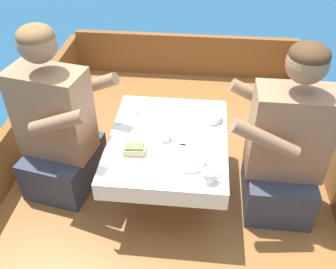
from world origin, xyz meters
name	(u,v)px	position (x,y,z in m)	size (l,w,h in m)	color
ground_plane	(167,228)	(0.00, 0.00, 0.00)	(60.00, 60.00, 0.00)	navy
boat_deck	(167,213)	(0.00, 0.00, 0.14)	(2.05, 3.14, 0.28)	brown
gunwale_port	(0,167)	(-0.99, 0.00, 0.44)	(0.06, 3.14, 0.32)	brown
bow_coaming	(184,55)	(0.00, 1.54, 0.47)	(1.93, 0.06, 0.37)	brown
cockpit_table	(168,143)	(0.00, 0.08, 0.64)	(0.65, 0.80, 0.40)	#B2B2B7
person_port	(58,130)	(-0.63, 0.08, 0.69)	(0.58, 0.52, 1.02)	#333847
person_starboard	(285,149)	(0.63, 0.04, 0.68)	(0.53, 0.44, 1.00)	#333847
plate_sandwich	(135,153)	(-0.16, -0.07, 0.69)	(0.18, 0.18, 0.01)	silver
plate_bread	(180,122)	(0.06, 0.22, 0.69)	(0.18, 0.18, 0.01)	silver
sandwich	(134,149)	(-0.16, -0.07, 0.71)	(0.12, 0.08, 0.05)	#E0BC7F
bowl_port_near	(211,116)	(0.23, 0.28, 0.70)	(0.13, 0.13, 0.04)	silver
bowl_starboard_near	(190,160)	(0.13, -0.12, 0.70)	(0.15, 0.15, 0.04)	silver
coffee_cup_port	(164,135)	(-0.02, 0.06, 0.71)	(0.09, 0.07, 0.05)	silver
coffee_cup_starboard	(209,176)	(0.23, -0.23, 0.71)	(0.10, 0.07, 0.06)	silver
utensil_spoon_port	(130,116)	(-0.24, 0.26, 0.68)	(0.10, 0.15, 0.01)	silver
utensil_fork_starboard	(144,113)	(-0.17, 0.30, 0.68)	(0.17, 0.02, 0.00)	silver
utensil_fork_port	(192,147)	(0.14, 0.01, 0.68)	(0.17, 0.04, 0.00)	silver
utensil_knife_starboard	(162,115)	(-0.06, 0.29, 0.68)	(0.03, 0.17, 0.00)	silver
utensil_spoon_starboard	(196,133)	(0.15, 0.13, 0.68)	(0.16, 0.08, 0.01)	silver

